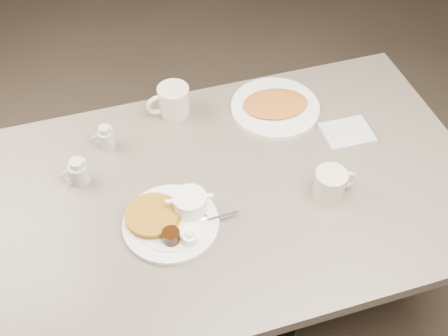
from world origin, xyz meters
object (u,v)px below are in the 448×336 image
object	(u,v)px
coffee_mug_near	(331,184)
hash_plate	(275,106)
main_plate	(172,217)
creamer_right	(106,138)
creamer_left	(78,171)
coffee_mug_far	(172,101)
diner_table	(226,223)

from	to	relation	value
coffee_mug_near	hash_plate	world-z (taller)	coffee_mug_near
coffee_mug_near	hash_plate	bearing A→B (deg)	93.21
main_plate	creamer_right	size ratio (longest dim) A/B	4.20
coffee_mug_near	creamer_right	xyz separation A→B (m)	(-0.58, 0.38, -0.01)
creamer_left	hash_plate	size ratio (longest dim) A/B	0.26
main_plate	coffee_mug_far	size ratio (longest dim) A/B	2.22
creamer_right	hash_plate	distance (m)	0.56
creamer_right	coffee_mug_near	bearing A→B (deg)	-33.29
diner_table	creamer_left	distance (m)	0.48
coffee_mug_near	creamer_left	xyz separation A→B (m)	(-0.68, 0.27, -0.01)
creamer_left	hash_plate	distance (m)	0.67
coffee_mug_far	hash_plate	world-z (taller)	coffee_mug_far
hash_plate	coffee_mug_far	bearing A→B (deg)	165.52
diner_table	main_plate	distance (m)	0.27
main_plate	creamer_right	world-z (taller)	creamer_right
diner_table	creamer_right	world-z (taller)	creamer_right
diner_table	creamer_left	size ratio (longest dim) A/B	17.21
main_plate	hash_plate	world-z (taller)	main_plate
main_plate	coffee_mug_far	world-z (taller)	coffee_mug_far
main_plate	hash_plate	size ratio (longest dim) A/B	1.01
main_plate	coffee_mug_near	xyz separation A→B (m)	(0.45, -0.03, 0.02)
coffee_mug_far	creamer_left	xyz separation A→B (m)	(-0.33, -0.20, -0.01)
main_plate	creamer_left	distance (m)	0.32
main_plate	creamer_left	xyz separation A→B (m)	(-0.22, 0.23, 0.01)
creamer_right	hash_plate	world-z (taller)	creamer_right
diner_table	main_plate	bearing A→B (deg)	-158.14
creamer_right	hash_plate	xyz separation A→B (m)	(0.56, 0.01, -0.02)
coffee_mug_far	creamer_right	bearing A→B (deg)	-158.91
diner_table	coffee_mug_far	world-z (taller)	coffee_mug_far
coffee_mug_far	creamer_right	world-z (taller)	coffee_mug_far
coffee_mug_far	coffee_mug_near	bearing A→B (deg)	-53.56
diner_table	coffee_mug_near	size ratio (longest dim) A/B	11.56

